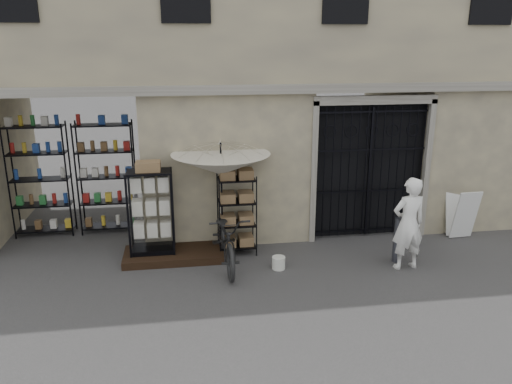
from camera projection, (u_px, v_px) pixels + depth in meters
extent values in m
plane|color=black|center=(313.00, 286.00, 8.80)|extent=(80.00, 80.00, 0.00)
cube|color=tan|center=(274.00, 24.00, 11.28)|extent=(14.00, 4.00, 9.00)
cube|color=black|center=(70.00, 173.00, 10.37)|extent=(3.00, 1.70, 3.00)
cube|color=black|center=(74.00, 179.00, 10.91)|extent=(2.70, 0.50, 2.50)
cube|color=black|center=(367.00, 169.00, 10.77)|extent=(2.50, 0.06, 3.00)
cube|color=black|center=(369.00, 173.00, 10.63)|extent=(0.05, 0.05, 2.80)
cube|color=black|center=(175.00, 255.00, 9.90)|extent=(2.00, 0.90, 0.15)
cube|color=black|center=(154.00, 249.00, 9.88)|extent=(0.95, 0.78, 0.09)
cube|color=silver|center=(145.00, 216.00, 9.42)|extent=(0.71, 0.31, 1.53)
cube|color=silver|center=(151.00, 216.00, 9.68)|extent=(0.78, 0.61, 1.28)
cube|color=olive|center=(148.00, 169.00, 9.40)|extent=(0.55, 0.50, 0.18)
cube|color=black|center=(237.00, 214.00, 9.98)|extent=(0.85, 0.73, 1.65)
cube|color=olive|center=(237.00, 216.00, 9.99)|extent=(0.72, 0.59, 1.24)
cylinder|color=black|center=(222.00, 199.00, 9.86)|extent=(0.04, 0.04, 2.28)
imported|color=beige|center=(221.00, 158.00, 9.62)|extent=(1.80, 1.83, 1.53)
cylinder|color=silver|center=(279.00, 263.00, 9.43)|extent=(0.28, 0.28, 0.24)
imported|color=black|center=(226.00, 265.00, 9.63)|extent=(0.78, 1.14, 2.10)
cylinder|color=#4C4E59|center=(398.00, 240.00, 9.66)|extent=(0.21, 0.21, 0.90)
imported|color=white|center=(404.00, 267.00, 9.52)|extent=(0.86, 1.85, 0.43)
cube|color=silver|center=(466.00, 215.00, 10.69)|extent=(0.53, 0.28, 1.09)
cube|color=silver|center=(457.00, 210.00, 11.01)|extent=(0.53, 0.28, 1.09)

